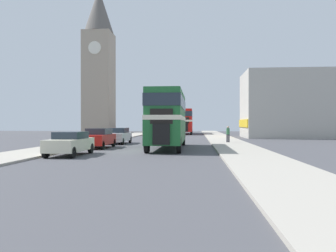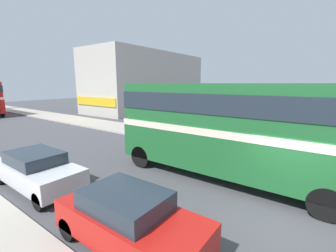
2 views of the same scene
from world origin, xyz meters
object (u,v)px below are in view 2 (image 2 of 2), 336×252
double_decker_bus (222,124)px  car_parked_mid (130,220)px  car_parked_far (38,170)px  pedestrian_walking (166,124)px

double_decker_bus → car_parked_mid: bearing=178.4°
car_parked_far → pedestrian_walking: bearing=6.8°
double_decker_bus → pedestrian_walking: size_ratio=6.35×
double_decker_bus → car_parked_far: (-5.22, 5.65, -1.74)m
double_decker_bus → car_parked_mid: double_decker_bus is taller
double_decker_bus → pedestrian_walking: (5.19, 6.89, -1.52)m
car_parked_mid → car_parked_far: size_ratio=0.95×
double_decker_bus → pedestrian_walking: bearing=53.0°
car_parked_far → double_decker_bus: bearing=-47.2°
double_decker_bus → car_parked_far: 7.89m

